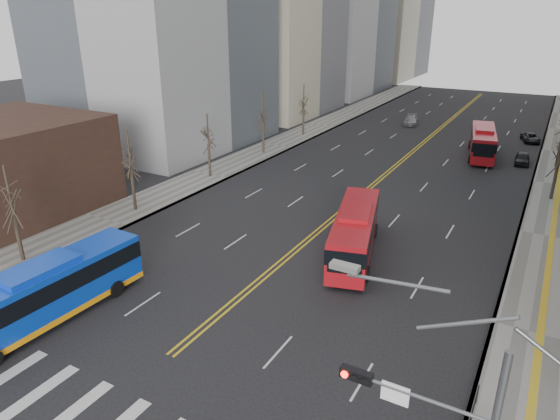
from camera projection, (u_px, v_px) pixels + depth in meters
name	position (u px, v px, depth m)	size (l,w,h in m)	color
sidewalk_left	(276.00, 145.00, 65.48)	(5.00, 130.00, 0.15)	slate
centerline	(421.00, 145.00, 66.14)	(0.55, 100.00, 0.01)	gold
street_trees	(304.00, 133.00, 51.01)	(35.20, 47.20, 7.60)	#31281E
blue_bus	(43.00, 293.00, 27.78)	(3.17, 12.40, 3.58)	#0D3CC6
red_bus_near	(355.00, 230.00, 35.56)	(5.37, 11.45, 3.54)	#AC1219
red_bus_far	(483.00, 140.00, 60.08)	(4.44, 11.52, 3.56)	#AC1219
car_white	(29.00, 278.00, 31.85)	(1.29, 3.71, 1.22)	silver
car_dark_mid	(522.00, 158.00, 57.57)	(1.55, 3.86, 1.32)	black
car_silver	(411.00, 120.00, 77.67)	(1.93, 4.75, 1.38)	gray
car_dark_far	(531.00, 138.00, 67.30)	(1.93, 4.19, 1.16)	black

